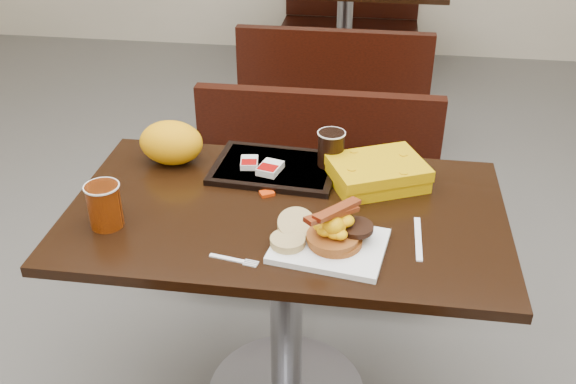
# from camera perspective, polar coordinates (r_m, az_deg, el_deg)

# --- Properties ---
(table_near) EXTENTS (1.20, 0.70, 0.75)m
(table_near) POSITION_cam_1_polar(r_m,az_deg,el_deg) (2.03, -0.15, -10.39)
(table_near) COLOR black
(table_near) RESTS_ON floor
(bench_near_n) EXTENTS (1.00, 0.46, 0.72)m
(bench_near_n) POSITION_cam_1_polar(r_m,az_deg,el_deg) (2.60, 2.04, -0.42)
(bench_near_n) COLOR black
(bench_near_n) RESTS_ON floor
(table_far) EXTENTS (1.20, 0.70, 0.75)m
(table_far) POSITION_cam_1_polar(r_m,az_deg,el_deg) (4.32, 4.88, 12.99)
(table_far) COLOR black
(table_far) RESTS_ON floor
(bench_far_s) EXTENTS (1.00, 0.46, 0.72)m
(bench_far_s) POSITION_cam_1_polar(r_m,az_deg,el_deg) (3.67, 4.12, 9.38)
(bench_far_s) COLOR black
(bench_far_s) RESTS_ON floor
(bench_far_n) EXTENTS (1.00, 0.46, 0.72)m
(bench_far_n) POSITION_cam_1_polar(r_m,az_deg,el_deg) (5.00, 5.43, 15.31)
(bench_far_n) COLOR black
(bench_far_n) RESTS_ON floor
(platter) EXTENTS (0.31, 0.25, 0.02)m
(platter) POSITION_cam_1_polar(r_m,az_deg,el_deg) (1.65, 3.61, -4.71)
(platter) COLOR white
(platter) RESTS_ON table_near
(pancake_stack) EXTENTS (0.17, 0.17, 0.03)m
(pancake_stack) POSITION_cam_1_polar(r_m,az_deg,el_deg) (1.64, 4.12, -4.05)
(pancake_stack) COLOR brown
(pancake_stack) RESTS_ON platter
(sausage_patty) EXTENTS (0.11, 0.11, 0.01)m
(sausage_patty) POSITION_cam_1_polar(r_m,az_deg,el_deg) (1.65, 5.94, -3.09)
(sausage_patty) COLOR black
(sausage_patty) RESTS_ON pancake_stack
(scrambled_eggs) EXTENTS (0.11, 0.10, 0.05)m
(scrambled_eggs) POSITION_cam_1_polar(r_m,az_deg,el_deg) (1.61, 3.96, -3.09)
(scrambled_eggs) COLOR #F5BD04
(scrambled_eggs) RESTS_ON pancake_stack
(bacon_strips) EXTENTS (0.16, 0.17, 0.01)m
(bacon_strips) POSITION_cam_1_polar(r_m,az_deg,el_deg) (1.60, 3.85, -1.85)
(bacon_strips) COLOR #480D05
(bacon_strips) RESTS_ON scrambled_eggs
(muffin_bottom) EXTENTS (0.09, 0.09, 0.02)m
(muffin_bottom) POSITION_cam_1_polar(r_m,az_deg,el_deg) (1.63, -0.03, -4.30)
(muffin_bottom) COLOR tan
(muffin_bottom) RESTS_ON platter
(muffin_top) EXTENTS (0.11, 0.12, 0.06)m
(muffin_top) POSITION_cam_1_polar(r_m,az_deg,el_deg) (1.67, 0.72, -2.83)
(muffin_top) COLOR tan
(muffin_top) RESTS_ON platter
(coffee_cup_near) EXTENTS (0.10, 0.10, 0.12)m
(coffee_cup_near) POSITION_cam_1_polar(r_m,az_deg,el_deg) (1.77, -15.68, -1.16)
(coffee_cup_near) COLOR #933205
(coffee_cup_near) RESTS_ON table_near
(fork) EXTENTS (0.13, 0.05, 0.00)m
(fork) POSITION_cam_1_polar(r_m,az_deg,el_deg) (1.62, -5.35, -5.77)
(fork) COLOR white
(fork) RESTS_ON table_near
(knife) EXTENTS (0.02, 0.19, 0.00)m
(knife) POSITION_cam_1_polar(r_m,az_deg,el_deg) (1.72, 11.28, -4.00)
(knife) COLOR white
(knife) RESTS_ON table_near
(condiment_syrup) EXTENTS (0.05, 0.05, 0.01)m
(condiment_syrup) POSITION_cam_1_polar(r_m,az_deg,el_deg) (1.86, -1.84, -0.12)
(condiment_syrup) COLOR red
(condiment_syrup) RESTS_ON table_near
(tray) EXTENTS (0.39, 0.29, 0.02)m
(tray) POSITION_cam_1_polar(r_m,az_deg,el_deg) (1.98, -1.13, 2.11)
(tray) COLOR black
(tray) RESTS_ON table_near
(hashbrown_sleeve_left) EXTENTS (0.06, 0.08, 0.02)m
(hashbrown_sleeve_left) POSITION_cam_1_polar(r_m,az_deg,el_deg) (1.98, -3.39, 2.58)
(hashbrown_sleeve_left) COLOR silver
(hashbrown_sleeve_left) RESTS_ON tray
(hashbrown_sleeve_right) EXTENTS (0.08, 0.09, 0.02)m
(hashbrown_sleeve_right) POSITION_cam_1_polar(r_m,az_deg,el_deg) (1.94, -1.57, 2.08)
(hashbrown_sleeve_right) COLOR silver
(hashbrown_sleeve_right) RESTS_ON tray
(coffee_cup_far) EXTENTS (0.09, 0.09, 0.11)m
(coffee_cup_far) POSITION_cam_1_polar(r_m,az_deg,el_deg) (1.96, 3.77, 3.78)
(coffee_cup_far) COLOR black
(coffee_cup_far) RESTS_ON tray
(clamshell) EXTENTS (0.32, 0.29, 0.07)m
(clamshell) POSITION_cam_1_polar(r_m,az_deg,el_deg) (1.92, 7.77, 1.67)
(clamshell) COLOR #CC9703
(clamshell) RESTS_ON table_near
(paper_bag) EXTENTS (0.20, 0.16, 0.14)m
(paper_bag) POSITION_cam_1_polar(r_m,az_deg,el_deg) (2.03, -10.13, 4.26)
(paper_bag) COLOR orange
(paper_bag) RESTS_ON table_near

